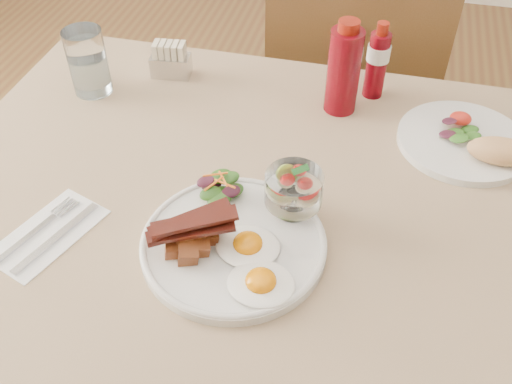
{
  "coord_description": "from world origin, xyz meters",
  "views": [
    {
      "loc": [
        0.06,
        -0.65,
        1.41
      ],
      "look_at": [
        -0.09,
        -0.05,
        0.82
      ],
      "focal_mm": 40.0,
      "sensor_mm": 36.0,
      "label": 1
    }
  ],
  "objects_px": {
    "hot_sauce_bottle": "(377,61)",
    "water_glass": "(89,65)",
    "second_plate": "(472,143)",
    "main_plate": "(234,244)",
    "fruit_cup": "(294,189)",
    "table": "(312,245)",
    "chair_far": "(350,98)",
    "ketchup_bottle": "(344,70)",
    "sugar_caddy": "(171,61)"
  },
  "relations": [
    {
      "from": "second_plate",
      "to": "ketchup_bottle",
      "type": "height_order",
      "value": "ketchup_bottle"
    },
    {
      "from": "sugar_caddy",
      "to": "water_glass",
      "type": "height_order",
      "value": "water_glass"
    },
    {
      "from": "fruit_cup",
      "to": "water_glass",
      "type": "relative_size",
      "value": 0.68
    },
    {
      "from": "chair_far",
      "to": "hot_sauce_bottle",
      "type": "distance_m",
      "value": 0.44
    },
    {
      "from": "fruit_cup",
      "to": "sugar_caddy",
      "type": "distance_m",
      "value": 0.48
    },
    {
      "from": "hot_sauce_bottle",
      "to": "ketchup_bottle",
      "type": "bearing_deg",
      "value": -132.46
    },
    {
      "from": "table",
      "to": "water_glass",
      "type": "height_order",
      "value": "water_glass"
    },
    {
      "from": "sugar_caddy",
      "to": "water_glass",
      "type": "relative_size",
      "value": 0.65
    },
    {
      "from": "hot_sauce_bottle",
      "to": "water_glass",
      "type": "height_order",
      "value": "hot_sauce_bottle"
    },
    {
      "from": "fruit_cup",
      "to": "sugar_caddy",
      "type": "bearing_deg",
      "value": 133.03
    },
    {
      "from": "chair_far",
      "to": "water_glass",
      "type": "bearing_deg",
      "value": -139.0
    },
    {
      "from": "chair_far",
      "to": "main_plate",
      "type": "bearing_deg",
      "value": -97.9
    },
    {
      "from": "hot_sauce_bottle",
      "to": "fruit_cup",
      "type": "bearing_deg",
      "value": -103.26
    },
    {
      "from": "water_glass",
      "to": "main_plate",
      "type": "bearing_deg",
      "value": -41.1
    },
    {
      "from": "second_plate",
      "to": "water_glass",
      "type": "distance_m",
      "value": 0.74
    },
    {
      "from": "ketchup_bottle",
      "to": "water_glass",
      "type": "height_order",
      "value": "ketchup_bottle"
    },
    {
      "from": "table",
      "to": "hot_sauce_bottle",
      "type": "xyz_separation_m",
      "value": [
        0.06,
        0.35,
        0.16
      ]
    },
    {
      "from": "fruit_cup",
      "to": "sugar_caddy",
      "type": "xyz_separation_m",
      "value": [
        -0.33,
        0.35,
        -0.03
      ]
    },
    {
      "from": "second_plate",
      "to": "water_glass",
      "type": "relative_size",
      "value": 1.8
    },
    {
      "from": "second_plate",
      "to": "water_glass",
      "type": "bearing_deg",
      "value": 178.96
    },
    {
      "from": "chair_far",
      "to": "ketchup_bottle",
      "type": "xyz_separation_m",
      "value": [
        -0.0,
        -0.38,
        0.31
      ]
    },
    {
      "from": "table",
      "to": "fruit_cup",
      "type": "xyz_separation_m",
      "value": [
        -0.03,
        -0.03,
        0.15
      ]
    },
    {
      "from": "hot_sauce_bottle",
      "to": "water_glass",
      "type": "distance_m",
      "value": 0.57
    },
    {
      "from": "fruit_cup",
      "to": "main_plate",
      "type": "bearing_deg",
      "value": -132.39
    },
    {
      "from": "second_plate",
      "to": "fruit_cup",
      "type": "bearing_deg",
      "value": -138.49
    },
    {
      "from": "chair_far",
      "to": "ketchup_bottle",
      "type": "height_order",
      "value": "ketchup_bottle"
    },
    {
      "from": "table",
      "to": "main_plate",
      "type": "relative_size",
      "value": 4.75
    },
    {
      "from": "fruit_cup",
      "to": "table",
      "type": "bearing_deg",
      "value": 41.67
    },
    {
      "from": "chair_far",
      "to": "second_plate",
      "type": "xyz_separation_m",
      "value": [
        0.25,
        -0.45,
        0.24
      ]
    },
    {
      "from": "second_plate",
      "to": "hot_sauce_bottle",
      "type": "xyz_separation_m",
      "value": [
        -0.19,
        0.13,
        0.06
      ]
    },
    {
      "from": "chair_far",
      "to": "fruit_cup",
      "type": "bearing_deg",
      "value": -92.79
    },
    {
      "from": "hot_sauce_bottle",
      "to": "sugar_caddy",
      "type": "height_order",
      "value": "hot_sauce_bottle"
    },
    {
      "from": "sugar_caddy",
      "to": "chair_far",
      "type": "bearing_deg",
      "value": 36.48
    },
    {
      "from": "second_plate",
      "to": "sugar_caddy",
      "type": "relative_size",
      "value": 2.76
    },
    {
      "from": "second_plate",
      "to": "ketchup_bottle",
      "type": "relative_size",
      "value": 1.28
    },
    {
      "from": "table",
      "to": "ketchup_bottle",
      "type": "distance_m",
      "value": 0.34
    },
    {
      "from": "sugar_caddy",
      "to": "main_plate",
      "type": "bearing_deg",
      "value": -66.25
    },
    {
      "from": "table",
      "to": "chair_far",
      "type": "bearing_deg",
      "value": 90.0
    },
    {
      "from": "chair_far",
      "to": "fruit_cup",
      "type": "relative_size",
      "value": 10.32
    },
    {
      "from": "water_glass",
      "to": "hot_sauce_bottle",
      "type": "bearing_deg",
      "value": 12.27
    },
    {
      "from": "second_plate",
      "to": "hot_sauce_bottle",
      "type": "distance_m",
      "value": 0.24
    },
    {
      "from": "hot_sauce_bottle",
      "to": "second_plate",
      "type": "bearing_deg",
      "value": -35.34
    },
    {
      "from": "main_plate",
      "to": "hot_sauce_bottle",
      "type": "distance_m",
      "value": 0.49
    },
    {
      "from": "table",
      "to": "second_plate",
      "type": "height_order",
      "value": "second_plate"
    },
    {
      "from": "main_plate",
      "to": "water_glass",
      "type": "xyz_separation_m",
      "value": [
        -0.39,
        0.34,
        0.05
      ]
    },
    {
      "from": "main_plate",
      "to": "hot_sauce_bottle",
      "type": "bearing_deg",
      "value": 70.5
    },
    {
      "from": "main_plate",
      "to": "hot_sauce_bottle",
      "type": "xyz_separation_m",
      "value": [
        0.16,
        0.46,
        0.07
      ]
    },
    {
      "from": "main_plate",
      "to": "sugar_caddy",
      "type": "distance_m",
      "value": 0.5
    },
    {
      "from": "table",
      "to": "ketchup_bottle",
      "type": "height_order",
      "value": "ketchup_bottle"
    },
    {
      "from": "sugar_caddy",
      "to": "table",
      "type": "bearing_deg",
      "value": -48.39
    }
  ]
}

